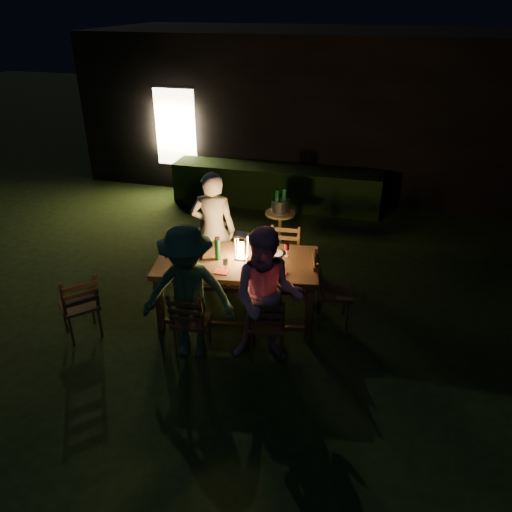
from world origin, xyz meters
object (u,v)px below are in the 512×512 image
(chair_spare, at_px, (82,316))
(bottle_bucket_a, at_px, (277,204))
(chair_near_left, at_px, (192,331))
(chair_far_left, at_px, (214,267))
(lantern, at_px, (241,248))
(dining_table, at_px, (237,266))
(chair_far_right, at_px, (283,272))
(person_house_side, at_px, (214,231))
(ice_bucket, at_px, (280,206))
(person_opp_right, at_px, (267,298))
(side_table, at_px, (280,217))
(bottle_bucket_b, at_px, (284,203))
(chair_near_right, at_px, (267,335))
(chair_end, at_px, (331,302))
(person_opp_left, at_px, (188,294))
(bottle_table, at_px, (217,250))

(chair_spare, xyz_separation_m, bottle_bucket_a, (1.81, 3.00, 0.54))
(chair_near_left, bearing_deg, chair_far_left, 94.97)
(lantern, bearing_deg, dining_table, -125.84)
(chair_far_left, bearing_deg, chair_far_right, -179.48)
(chair_near_left, distance_m, lantern, 1.21)
(chair_spare, xyz_separation_m, person_house_side, (1.19, 1.65, 0.58))
(dining_table, height_order, person_house_side, person_house_side)
(ice_bucket, bearing_deg, person_house_side, -115.80)
(chair_spare, height_order, person_house_side, person_house_side)
(person_opp_right, xyz_separation_m, ice_bucket, (-0.48, 2.87, -0.06))
(person_opp_right, distance_m, bottle_bucket_a, 2.87)
(person_house_side, relative_size, side_table, 2.61)
(side_table, xyz_separation_m, bottle_bucket_b, (0.05, 0.04, 0.24))
(person_house_side, height_order, bottle_bucket_a, person_house_side)
(person_opp_right, bearing_deg, ice_bucket, 90.31)
(chair_near_right, distance_m, chair_far_right, 1.54)
(bottle_bucket_a, bearing_deg, chair_near_left, -97.24)
(chair_far_left, height_order, bottle_bucket_a, chair_far_left)
(chair_spare, distance_m, person_opp_right, 2.41)
(chair_near_left, height_order, person_house_side, person_house_side)
(chair_spare, bearing_deg, chair_end, -26.77)
(chair_near_right, height_order, lantern, lantern)
(person_opp_left, bearing_deg, side_table, 73.07)
(chair_far_right, bearing_deg, lantern, 60.15)
(chair_near_right, xyz_separation_m, bottle_bucket_a, (-0.52, 2.78, 0.55))
(person_opp_left, xyz_separation_m, side_table, (0.41, 3.01, -0.24))
(chair_far_left, relative_size, bottle_bucket_a, 3.17)
(chair_far_left, height_order, person_house_side, person_house_side)
(chair_far_left, xyz_separation_m, bottle_bucket_a, (0.61, 1.40, 0.52))
(person_house_side, bearing_deg, bottle_bucket_b, -125.95)
(person_house_side, distance_m, bottle_bucket_a, 1.49)
(chair_end, height_order, lantern, lantern)
(person_opp_right, height_order, lantern, person_opp_right)
(bottle_table, bearing_deg, person_opp_right, -40.36)
(person_house_side, xyz_separation_m, person_opp_left, (0.26, -1.62, -0.04))
(dining_table, height_order, lantern, lantern)
(chair_far_left, bearing_deg, person_house_side, -89.14)
(person_house_side, height_order, ice_bucket, person_house_side)
(chair_near_right, distance_m, person_opp_left, 1.06)
(chair_near_left, bearing_deg, bottle_bucket_b, 76.96)
(dining_table, distance_m, bottle_table, 0.34)
(lantern, distance_m, side_table, 2.11)
(dining_table, relative_size, chair_near_left, 2.38)
(ice_bucket, bearing_deg, person_opp_left, -97.78)
(lantern, relative_size, ice_bucket, 1.17)
(bottle_bucket_b, bearing_deg, bottle_bucket_a, -141.34)
(person_opp_left, xyz_separation_m, bottle_table, (0.07, 0.84, 0.16))
(side_table, bearing_deg, chair_near_left, -98.09)
(person_house_side, distance_m, bottle_table, 0.85)
(side_table, height_order, bottle_bucket_b, bottle_bucket_b)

